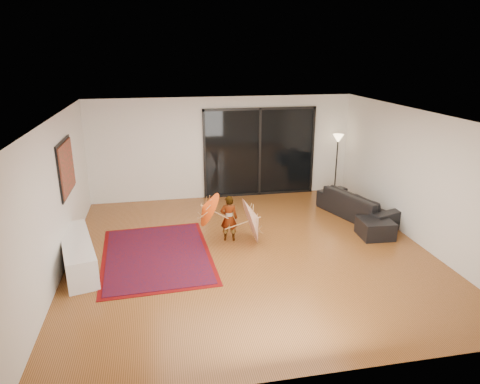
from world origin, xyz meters
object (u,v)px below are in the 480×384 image
object	(u,v)px
media_console	(78,254)
ottoman	(375,228)
sofa	(359,204)
child	(229,218)

from	to	relation	value
media_console	ottoman	world-z (taller)	media_console
sofa	ottoman	world-z (taller)	sofa
child	media_console	bearing A→B (deg)	22.34
sofa	child	xyz separation A→B (m)	(-3.27, -0.73, 0.18)
sofa	child	bearing A→B (deg)	84.14
sofa	ottoman	bearing A→B (deg)	153.86
sofa	child	distance (m)	3.36
sofa	ottoman	distance (m)	1.17
ottoman	child	distance (m)	3.16
ottoman	child	xyz separation A→B (m)	(-3.12, 0.43, 0.30)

